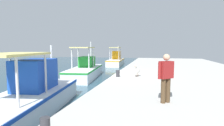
{
  "coord_description": "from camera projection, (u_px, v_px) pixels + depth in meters",
  "views": [
    {
      "loc": [
        -11.76,
        -2.65,
        2.66
      ],
      "look_at": [
        5.35,
        1.58,
        1.02
      ],
      "focal_mm": 27.54,
      "sensor_mm": 36.0,
      "label": 1
    }
  ],
  "objects": [
    {
      "name": "mooring_bollard_third",
      "position": [
        118.0,
        73.0,
        10.76
      ],
      "size": [
        0.24,
        0.24,
        0.42
      ],
      "primitive_type": "cylinder",
      "color": "#333338",
      "rests_on": "quay_pier"
    },
    {
      "name": "fishing_boat_second",
      "position": [
        27.0,
        98.0,
        6.67
      ],
      "size": [
        6.66,
        3.02,
        2.76
      ],
      "color": "white",
      "rests_on": "ground"
    },
    {
      "name": "pelican",
      "position": [
        137.0,
        70.0,
        10.77
      ],
      "size": [
        0.97,
        0.45,
        0.82
      ],
      "color": "tan",
      "rests_on": "quay_pier"
    },
    {
      "name": "fisherman_standing",
      "position": [
        166.0,
        76.0,
        5.7
      ],
      "size": [
        0.48,
        0.53,
        1.64
      ],
      "color": "#4C3823",
      "rests_on": "quay_pier"
    },
    {
      "name": "quay_pier",
      "position": [
        191.0,
        82.0,
        11.02
      ],
      "size": [
        36.0,
        10.0,
        0.8
      ],
      "primitive_type": "cube",
      "color": "#B2B2AD",
      "rests_on": "ground"
    },
    {
      "name": "fishing_boat_third",
      "position": [
        85.0,
        70.0,
        15.03
      ],
      "size": [
        6.41,
        2.84,
        3.17
      ],
      "color": "white",
      "rests_on": "ground"
    },
    {
      "name": "fishing_boat_fourth",
      "position": [
        116.0,
        61.0,
        25.14
      ],
      "size": [
        6.09,
        2.2,
        2.79
      ],
      "color": "white",
      "rests_on": "ground"
    }
  ]
}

